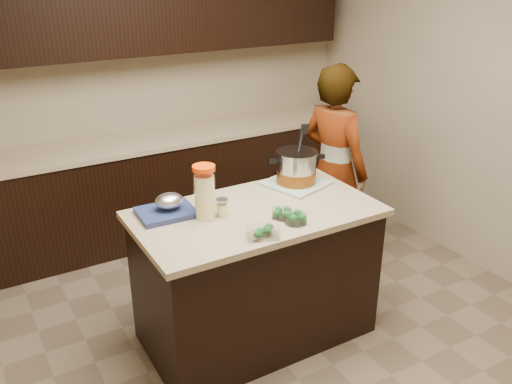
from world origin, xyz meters
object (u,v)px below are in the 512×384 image
at_px(stock_pot, 297,169).
at_px(person, 334,169).
at_px(island, 256,275).
at_px(lemonade_pitcher, 205,194).

height_order(stock_pot, person, person).
bearing_deg(island, stock_pot, 26.25).
bearing_deg(island, person, 27.30).
bearing_deg(lemonade_pitcher, island, -11.76).
bearing_deg(island, lemonade_pitcher, 168.24).
distance_m(stock_pot, lemonade_pitcher, 0.75).
xyz_separation_m(island, person, (0.98, 0.51, 0.35)).
bearing_deg(person, lemonade_pitcher, 95.82).
relative_size(stock_pot, person, 0.24).
bearing_deg(lemonade_pitcher, stock_pot, 11.56).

